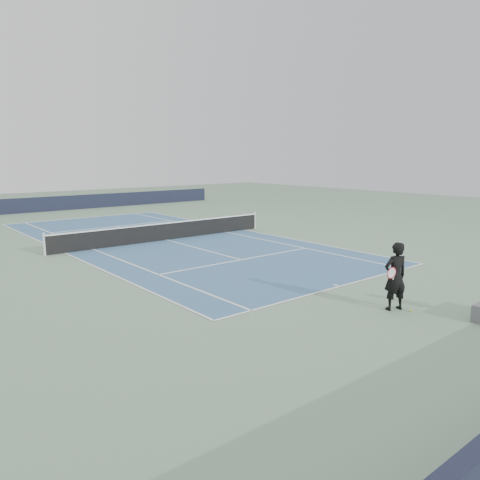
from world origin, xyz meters
TOP-DOWN VIEW (x-y plane):
  - ground at (0.00, 0.00)m, footprint 80.00×80.00m
  - court_surface at (0.00, 0.00)m, footprint 10.97×23.77m
  - tennis_net at (0.00, 0.00)m, footprint 12.90×0.10m
  - windscreen_far at (0.00, 17.88)m, footprint 30.00×0.25m
  - tennis_player at (-0.74, -14.47)m, footprint 0.92×0.79m
  - tennis_ball at (-0.51, -14.91)m, footprint 0.07×0.07m

SIDE VIEW (x-z plane):
  - ground at x=0.00m, z-range 0.00..0.00m
  - court_surface at x=0.00m, z-range 0.00..0.01m
  - tennis_ball at x=-0.51m, z-range 0.00..0.07m
  - tennis_net at x=0.00m, z-range -0.03..1.04m
  - windscreen_far at x=0.00m, z-range 0.00..1.20m
  - tennis_player at x=-0.74m, z-range 0.00..2.05m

